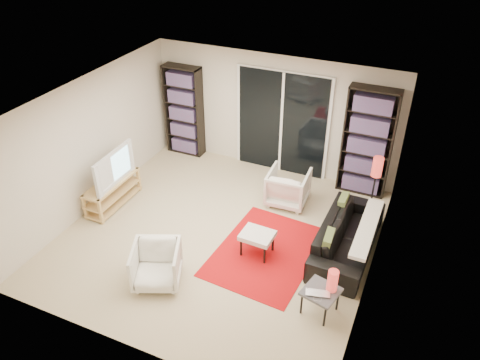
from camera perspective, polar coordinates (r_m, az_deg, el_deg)
name	(u,v)px	position (r m, az deg, el deg)	size (l,w,h in m)	color
floor	(219,235)	(8.03, -2.52, -6.68)	(5.00, 5.00, 0.00)	beige
wall_back	(273,114)	(9.36, 4.10, 8.05)	(5.00, 0.02, 2.40)	beige
wall_front	(122,280)	(5.69, -14.17, -11.78)	(5.00, 0.02, 2.40)	beige
wall_left	(89,144)	(8.61, -17.88, 4.14)	(0.02, 5.00, 2.40)	beige
wall_right	(380,214)	(6.77, 16.66, -4.01)	(0.02, 5.00, 2.40)	beige
ceiling	(216,104)	(6.77, -3.00, 9.22)	(5.00, 5.00, 0.02)	white
sliding_door	(282,123)	(9.33, 5.14, 6.91)	(1.92, 0.08, 2.16)	white
bookshelf_left	(184,111)	(10.08, -6.84, 8.36)	(0.80, 0.30, 1.95)	black
bookshelf_right	(367,143)	(8.89, 15.26, 4.42)	(0.90, 0.30, 2.10)	black
tv_stand	(113,192)	(8.90, -15.24, -1.44)	(0.40, 1.24, 0.50)	tan
tv	(109,167)	(8.60, -15.65, 1.58)	(1.10, 0.14, 0.63)	black
rug	(266,252)	(7.69, 3.22, -8.76)	(1.50, 2.03, 0.01)	#B50B0E
sofa	(348,236)	(7.72, 13.02, -6.71)	(2.03, 0.79, 0.59)	black
armchair_back	(288,187)	(8.65, 5.87, -0.86)	(0.71, 0.74, 0.67)	silver
armchair_front	(156,265)	(7.10, -10.15, -10.17)	(0.68, 0.70, 0.64)	silver
ottoman	(257,236)	(7.46, 2.12, -6.89)	(0.53, 0.44, 0.40)	silver
side_table	(321,293)	(6.64, 9.82, -13.43)	(0.55, 0.55, 0.40)	#4C4C51
laptop	(318,296)	(6.52, 9.44, -13.78)	(0.33, 0.21, 0.03)	silver
table_lamp	(333,281)	(6.54, 11.22, -11.93)	(0.14, 0.14, 0.33)	red
floor_lamp	(376,174)	(8.12, 16.26, 0.69)	(0.19, 0.19, 1.28)	black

